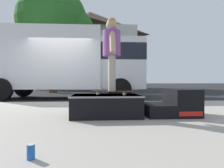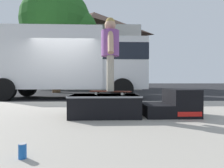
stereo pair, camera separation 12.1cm
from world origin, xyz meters
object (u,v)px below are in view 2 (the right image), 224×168
(soda_can, at_px, (22,151))
(kicker_ramp, at_px, (173,105))
(box_truck, at_px, (70,61))
(skate_box, at_px, (105,105))
(skateboard, at_px, (110,92))
(skater_kid, at_px, (110,48))
(street_tree_main, at_px, (60,25))

(soda_can, bearing_deg, kicker_ramp, 44.48)
(soda_can, distance_m, box_truck, 7.53)
(skate_box, height_order, skateboard, skateboard)
(kicker_ramp, distance_m, skateboard, 1.22)
(kicker_ramp, height_order, soda_can, kicker_ramp)
(skate_box, distance_m, skater_kid, 1.07)
(skate_box, relative_size, street_tree_main, 0.18)
(skateboard, relative_size, soda_can, 6.39)
(skate_box, xyz_separation_m, box_truck, (-1.59, 5.36, 1.37))
(soda_can, xyz_separation_m, street_tree_main, (-2.30, 11.83, 4.50))
(skateboard, distance_m, skater_kid, 0.82)
(kicker_ramp, xyz_separation_m, soda_can, (-2.01, -1.97, -0.15))
(skate_box, distance_m, box_truck, 5.75)
(skater_kid, bearing_deg, skateboard, 116.57)
(skate_box, height_order, street_tree_main, street_tree_main)
(skate_box, relative_size, box_truck, 0.18)
(skate_box, relative_size, skater_kid, 0.93)
(skate_box, height_order, soda_can, skate_box)
(skateboard, relative_size, street_tree_main, 0.11)
(box_truck, bearing_deg, street_tree_main, 107.42)
(skateboard, relative_size, skater_kid, 0.58)
(skate_box, xyz_separation_m, street_tree_main, (-3.00, 9.86, 4.35))
(skate_box, bearing_deg, box_truck, 106.49)
(kicker_ramp, bearing_deg, skateboard, 179.89)
(kicker_ramp, height_order, skateboard, kicker_ramp)
(box_truck, bearing_deg, kicker_ramp, -61.67)
(skateboard, bearing_deg, kicker_ramp, -0.11)
(kicker_ramp, relative_size, skater_kid, 0.70)
(kicker_ramp, xyz_separation_m, box_truck, (-2.89, 5.36, 1.37))
(skateboard, distance_m, street_tree_main, 11.12)
(skater_kid, relative_size, box_truck, 0.20)
(skate_box, xyz_separation_m, kicker_ramp, (1.30, -0.00, -0.01))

